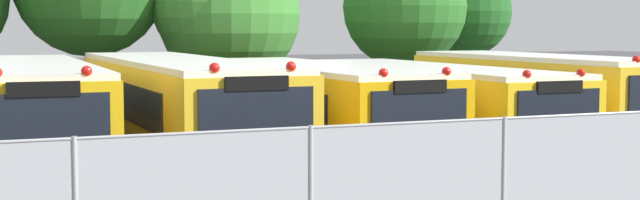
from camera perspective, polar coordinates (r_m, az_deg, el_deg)
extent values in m
plane|color=#424244|center=(20.87, -4.78, -4.55)|extent=(160.00, 160.00, 0.00)
cube|color=yellow|center=(19.79, -18.30, -1.13)|extent=(2.76, 10.57, 2.14)
cube|color=white|center=(19.72, -18.39, 2.14)|extent=(2.70, 10.36, 0.12)
cube|color=black|center=(14.52, -17.33, -1.63)|extent=(2.03, 0.12, 1.03)
cube|color=black|center=(20.16, -14.81, 0.03)|extent=(0.27, 8.19, 0.77)
cube|color=black|center=(19.84, -18.27, -2.36)|extent=(2.79, 10.67, 0.10)
sphere|color=red|center=(14.68, -14.81, 1.81)|extent=(0.18, 0.18, 0.18)
cube|color=black|center=(14.46, -17.38, 0.67)|extent=(1.11, 0.11, 0.24)
cylinder|color=black|center=(16.21, -13.66, -5.56)|extent=(0.31, 1.01, 1.00)
cylinder|color=black|center=(23.39, -15.98, -2.47)|extent=(0.31, 1.01, 1.00)
cube|color=yellow|center=(20.29, -9.26, -0.77)|extent=(2.51, 11.33, 2.17)
cube|color=white|center=(20.21, -9.30, 2.47)|extent=(2.46, 11.10, 0.12)
cube|color=black|center=(14.96, -3.99, -6.18)|extent=(2.51, 0.17, 0.36)
cube|color=black|center=(14.82, -4.08, -1.21)|extent=(2.02, 0.07, 1.04)
cube|color=black|center=(20.88, -6.13, 0.38)|extent=(0.08, 8.83, 0.78)
cube|color=black|center=(20.30, -12.90, 0.16)|extent=(0.08, 8.83, 0.78)
cube|color=black|center=(20.34, -9.24, -1.98)|extent=(2.54, 11.44, 0.10)
sphere|color=red|center=(15.14, -1.88, 2.17)|extent=(0.18, 0.18, 0.18)
sphere|color=red|center=(14.71, -6.82, 2.06)|extent=(0.18, 0.18, 0.18)
cube|color=black|center=(14.76, -4.09, 1.08)|extent=(1.11, 0.08, 0.24)
cylinder|color=black|center=(16.69, -2.08, -5.13)|extent=(0.28, 1.00, 1.00)
cylinder|color=black|center=(16.06, -9.41, -5.59)|extent=(0.28, 1.00, 1.00)
cylinder|color=black|center=(24.37, -8.88, -2.06)|extent=(0.28, 1.00, 1.00)
cylinder|color=black|center=(23.95, -13.95, -2.26)|extent=(0.28, 1.00, 1.00)
cube|color=#EAA80C|center=(21.29, -0.51, -0.69)|extent=(2.76, 10.16, 1.99)
cube|color=white|center=(21.22, -0.51, 2.15)|extent=(2.70, 9.95, 0.12)
cube|color=black|center=(16.87, 6.49, -4.95)|extent=(2.55, 0.22, 0.36)
cube|color=black|center=(16.76, 6.44, -0.96)|extent=(2.05, 0.11, 0.96)
cube|color=black|center=(22.07, 2.20, 0.33)|extent=(0.24, 7.87, 0.72)
cube|color=black|center=(21.07, -4.00, 0.11)|extent=(0.24, 7.87, 0.72)
cube|color=black|center=(21.33, -0.51, -1.76)|extent=(2.78, 10.26, 0.10)
sphere|color=red|center=(17.20, 8.15, 1.83)|extent=(0.18, 0.18, 0.18)
sphere|color=red|center=(16.51, 4.11, 1.75)|extent=(0.18, 0.18, 0.18)
cube|color=black|center=(16.70, 6.47, 0.87)|extent=(1.13, 0.11, 0.24)
cylinder|color=black|center=(18.69, 7.13, -4.11)|extent=(0.31, 1.01, 1.00)
cylinder|color=black|center=(17.65, 0.93, -4.59)|extent=(0.31, 1.01, 1.00)
cylinder|color=black|center=(24.78, -1.16, -1.89)|extent=(0.31, 1.01, 1.00)
cylinder|color=black|center=(24.01, -6.05, -2.13)|extent=(0.31, 1.01, 1.00)
cube|color=yellow|center=(22.83, 7.13, -0.47)|extent=(2.51, 10.26, 1.90)
cube|color=white|center=(22.76, 7.16, 2.06)|extent=(2.46, 10.05, 0.12)
cube|color=black|center=(18.65, 15.15, -4.16)|extent=(2.50, 0.17, 0.36)
cube|color=black|center=(18.55, 15.13, -0.74)|extent=(2.01, 0.07, 0.91)
cube|color=black|center=(23.70, 9.38, 0.43)|extent=(0.09, 7.99, 0.68)
cube|color=black|center=(22.47, 4.01, 0.25)|extent=(0.09, 7.99, 0.68)
cube|color=black|center=(22.87, 7.12, -1.42)|extent=(2.53, 10.36, 0.10)
sphere|color=red|center=(19.05, 16.46, 1.69)|extent=(0.18, 0.18, 0.18)
sphere|color=red|center=(18.23, 13.19, 1.63)|extent=(0.18, 0.18, 0.18)
cube|color=black|center=(18.50, 15.18, 0.83)|extent=(1.10, 0.09, 0.24)
cylinder|color=black|center=(20.46, 15.00, -3.46)|extent=(0.29, 1.00, 1.00)
cylinder|color=black|center=(19.21, 9.88, -3.90)|extent=(0.29, 1.00, 1.00)
cylinder|color=black|center=(26.32, 5.53, -1.52)|extent=(0.29, 1.00, 1.00)
cylinder|color=black|center=(25.36, 1.22, -1.74)|extent=(0.29, 1.00, 1.00)
cube|color=yellow|center=(24.38, 13.79, 0.04)|extent=(2.49, 9.21, 2.14)
cube|color=white|center=(24.31, 13.84, 2.69)|extent=(2.44, 9.03, 0.12)
cube|color=black|center=(25.34, 15.68, 0.95)|extent=(0.06, 7.18, 0.77)
cube|color=black|center=(23.88, 10.96, 0.82)|extent=(0.06, 7.18, 0.77)
cube|color=black|center=(24.41, 13.77, -0.96)|extent=(2.51, 9.31, 0.10)
sphere|color=red|center=(20.43, 19.71, 2.47)|extent=(0.18, 0.18, 0.18)
cylinder|color=black|center=(21.29, 16.46, -3.18)|extent=(0.28, 1.00, 1.00)
cylinder|color=black|center=(27.36, 12.12, -1.37)|extent=(0.28, 1.00, 1.00)
cylinder|color=black|center=(26.19, 8.19, -1.58)|extent=(0.28, 1.00, 1.00)
cylinder|color=#4C3823|center=(29.56, -14.50, 0.98)|extent=(0.42, 0.42, 3.00)
cylinder|color=#4C3823|center=(29.54, -5.84, 0.13)|extent=(0.32, 0.32, 2.00)
sphere|color=#387A2D|center=(29.45, -5.88, 5.52)|extent=(4.73, 4.73, 4.73)
sphere|color=#387A2D|center=(29.12, -7.23, 6.22)|extent=(3.73, 3.73, 3.73)
cylinder|color=#4C3823|center=(31.09, 5.43, 0.77)|extent=(0.40, 0.40, 2.44)
sphere|color=#286623|center=(31.03, 5.47, 6.01)|extent=(4.32, 4.32, 4.32)
sphere|color=#286623|center=(30.87, 5.62, 6.29)|extent=(3.38, 3.38, 3.38)
cylinder|color=#4C3823|center=(33.43, 9.31, 1.19)|extent=(0.46, 0.46, 2.65)
sphere|color=#1E561E|center=(33.37, 9.37, 5.64)|extent=(3.39, 3.39, 3.39)
sphere|color=#1E561E|center=(33.98, 9.79, 5.67)|extent=(2.56, 2.56, 2.56)
cylinder|color=#9EA0A3|center=(12.21, -0.61, -6.36)|extent=(0.07, 0.07, 2.02)
cylinder|color=#9EA0A3|center=(13.67, 11.71, -5.26)|extent=(0.07, 0.07, 2.02)
cube|color=#ADB2B7|center=(12.87, 5.91, -5.81)|extent=(21.95, 0.02, 1.98)
cylinder|color=#9EA0A3|center=(12.72, 5.95, -1.47)|extent=(21.95, 0.04, 0.04)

